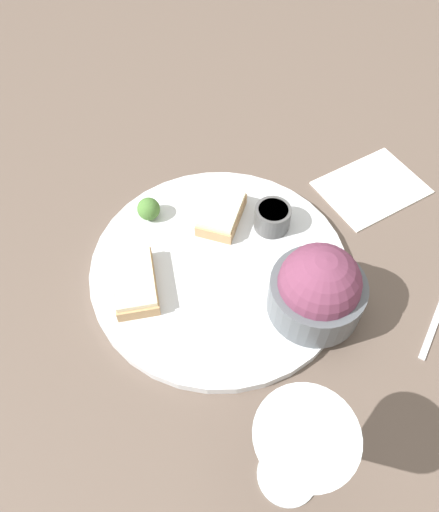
% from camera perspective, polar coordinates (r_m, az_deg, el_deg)
% --- Properties ---
extents(ground_plane, '(4.00, 4.00, 0.00)m').
position_cam_1_polar(ground_plane, '(0.67, 0.00, -1.68)').
color(ground_plane, brown).
extents(dinner_plate, '(0.34, 0.34, 0.01)m').
position_cam_1_polar(dinner_plate, '(0.67, 0.00, -1.35)').
color(dinner_plate, silver).
rests_on(dinner_plate, ground_plane).
extents(salad_bowl, '(0.12, 0.12, 0.10)m').
position_cam_1_polar(salad_bowl, '(0.60, 11.17, -3.73)').
color(salad_bowl, '#4C5156').
rests_on(salad_bowl, dinner_plate).
extents(sauce_ramekin, '(0.05, 0.05, 0.03)m').
position_cam_1_polar(sauce_ramekin, '(0.69, 6.07, 4.50)').
color(sauce_ramekin, '#4C4C4C').
rests_on(sauce_ramekin, dinner_plate).
extents(cheese_toast_near, '(0.10, 0.06, 0.03)m').
position_cam_1_polar(cheese_toast_near, '(0.64, -9.67, -2.90)').
color(cheese_toast_near, tan).
rests_on(cheese_toast_near, dinner_plate).
extents(cheese_toast_far, '(0.10, 0.09, 0.03)m').
position_cam_1_polar(cheese_toast_far, '(0.70, 0.23, 4.93)').
color(cheese_toast_far, tan).
rests_on(cheese_toast_far, dinner_plate).
extents(wine_glass, '(0.09, 0.09, 0.15)m').
position_cam_1_polar(wine_glass, '(0.48, 9.18, -20.99)').
color(wine_glass, silver).
rests_on(wine_glass, ground_plane).
extents(garnish, '(0.03, 0.03, 0.03)m').
position_cam_1_polar(garnish, '(0.71, -8.10, 5.35)').
color(garnish, '#477533').
rests_on(garnish, dinner_plate).
extents(napkin, '(0.14, 0.17, 0.01)m').
position_cam_1_polar(napkin, '(0.80, 17.00, 7.56)').
color(napkin, white).
rests_on(napkin, ground_plane).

